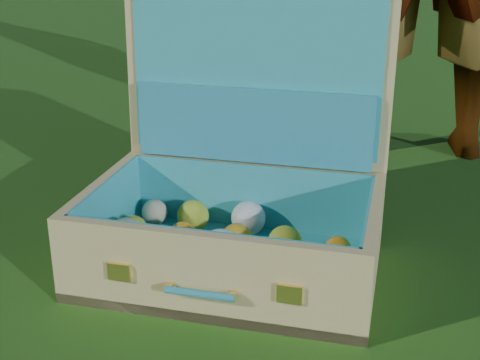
# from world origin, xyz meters

# --- Properties ---
(ground) EXTENTS (60.00, 60.00, 0.00)m
(ground) POSITION_xyz_m (0.00, 0.00, 0.00)
(ground) COLOR #215114
(ground) RESTS_ON ground
(stray_ball) EXTENTS (0.06, 0.06, 0.06)m
(stray_ball) POSITION_xyz_m (-0.46, 0.10, 0.03)
(stray_ball) COLOR #4793B9
(stray_ball) RESTS_ON ground
(suitcase) EXTENTS (0.65, 0.52, 0.62)m
(suitcase) POSITION_xyz_m (-0.07, 0.15, 0.18)
(suitcase) COLOR #D7BC74
(suitcase) RESTS_ON ground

